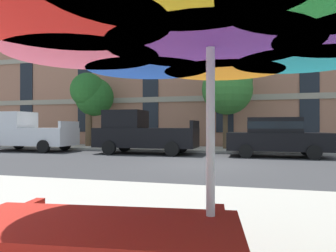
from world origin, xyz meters
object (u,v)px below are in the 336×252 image
Objects in this scene: pickup_black at (142,133)px; street_tree_middle at (227,85)px; sedan_black at (276,136)px; patio_umbrella at (210,7)px; street_tree_left at (90,93)px; pickup_white at (27,133)px.

street_tree_middle reaches higher than pickup_black.
sedan_black is 1.43× the size of patio_umbrella.
street_tree_left is at bearing 144.52° from pickup_black.
sedan_black is 4.83m from street_tree_middle.
pickup_white is 1.16× the size of sedan_black.
street_tree_middle is at bearing 127.59° from sedan_black.
street_tree_left reaches higher than patio_umbrella.
street_tree_left is 0.94× the size of street_tree_middle.
sedan_black is at bearing -0.00° from pickup_black.
street_tree_middle reaches higher than sedan_black.
patio_umbrella is (5.11, -12.70, 1.16)m from pickup_black.
patio_umbrella is at bearing -46.68° from pickup_white.
street_tree_left is at bearing 178.00° from street_tree_middle.
pickup_black reaches higher than sedan_black.
sedan_black is at bearing 84.06° from patio_umbrella.
pickup_black is 1.16× the size of sedan_black.
street_tree_middle is 1.69× the size of patio_umbrella.
pickup_black is 6.45m from street_tree_left.
street_tree_left is 19.00m from patio_umbrella.
pickup_black is 5.77m from street_tree_middle.
pickup_white is 4.75m from street_tree_left.
street_tree_left is (-11.25, 3.44, 2.63)m from sedan_black.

